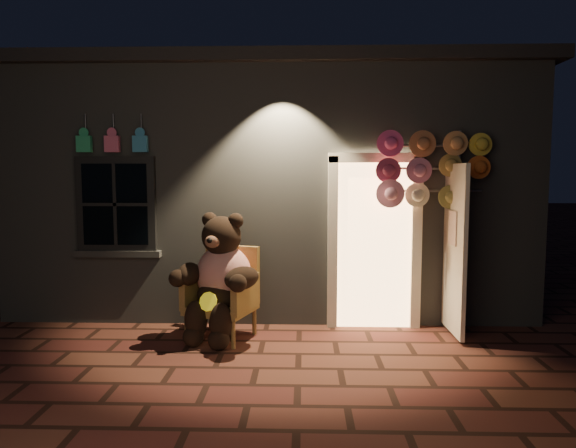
{
  "coord_description": "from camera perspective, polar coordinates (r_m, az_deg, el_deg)",
  "views": [
    {
      "loc": [
        0.47,
        -4.94,
        1.93
      ],
      "look_at": [
        0.28,
        1.0,
        1.35
      ],
      "focal_mm": 32.0,
      "sensor_mm": 36.0,
      "label": 1
    }
  ],
  "objects": [
    {
      "name": "teddy_bear",
      "position": [
        6.01,
        -7.57,
        -5.92
      ],
      "size": [
        1.02,
        0.95,
        1.49
      ],
      "rotation": [
        0.0,
        0.0,
        -0.34
      ],
      "color": "red",
      "rests_on": "ground"
    },
    {
      "name": "ground",
      "position": [
        5.32,
        -3.52,
        -15.68
      ],
      "size": [
        60.0,
        60.0,
        0.0
      ],
      "primitive_type": "plane",
      "color": "brown",
      "rests_on": "ground"
    },
    {
      "name": "shop_building",
      "position": [
        8.94,
        -1.23,
        4.32
      ],
      "size": [
        7.3,
        5.95,
        3.51
      ],
      "color": "slate",
      "rests_on": "ground"
    },
    {
      "name": "wicker_armchair",
      "position": [
        6.18,
        -7.08,
        -7.54
      ],
      "size": [
        0.89,
        0.86,
        1.07
      ],
      "rotation": [
        0.0,
        0.0,
        -0.34
      ],
      "color": "#9D6E3C",
      "rests_on": "ground"
    },
    {
      "name": "hat_rack",
      "position": [
        6.41,
        15.78,
        5.98
      ],
      "size": [
        1.4,
        0.22,
        2.47
      ],
      "color": "#59595E",
      "rests_on": "ground"
    }
  ]
}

